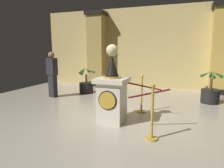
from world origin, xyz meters
The scene contains 11 objects.
ground_plane centered at (0.00, 0.00, 0.00)m, with size 10.68×10.68×0.00m, color #B2A893.
back_wall centered at (0.00, 4.54, 1.76)m, with size 10.68×0.16×3.52m, color tan.
pedestal_clock centered at (-0.20, -0.30, 0.69)m, with size 0.70×0.70×1.79m.
stanchion_near centered at (0.82, -0.92, 0.38)m, with size 0.24×0.24×1.07m.
stanchion_far centered at (0.28, 0.68, 0.36)m, with size 0.24×0.24×1.02m.
velvet_rope centered at (0.55, -0.12, 0.79)m, with size 1.09×1.11×0.22m.
column_left centered at (-2.61, 4.20, 1.68)m, with size 0.89×0.89×3.38m.
column_right centered at (2.61, 4.20, 1.68)m, with size 0.93×0.93×3.38m.
potted_palm_left centered at (-2.27, 2.39, 0.28)m, with size 0.74×0.74×1.04m.
potted_palm_right centered at (2.13, 2.39, 0.29)m, with size 0.69×0.68×1.07m.
bystander_guest centered at (-3.07, 1.36, 0.85)m, with size 0.40×0.31×1.61m.
Camera 1 is at (1.37, -4.54, 1.67)m, focal length 32.30 mm.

